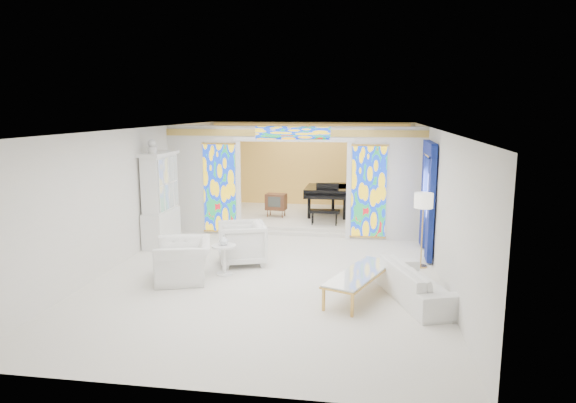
% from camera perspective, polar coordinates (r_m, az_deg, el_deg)
% --- Properties ---
extents(floor, '(12.00, 12.00, 0.00)m').
position_cam_1_polar(floor, '(12.27, -0.78, -6.07)').
color(floor, silver).
rests_on(floor, ground).
extents(ceiling, '(7.00, 12.00, 0.02)m').
position_cam_1_polar(ceiling, '(11.78, -0.81, 8.07)').
color(ceiling, white).
rests_on(ceiling, wall_back).
extents(wall_back, '(7.00, 0.02, 3.00)m').
position_cam_1_polar(wall_back, '(17.82, 2.43, 3.98)').
color(wall_back, silver).
rests_on(wall_back, floor).
extents(wall_front, '(7.00, 0.02, 3.00)m').
position_cam_1_polar(wall_front, '(6.25, -10.08, -8.09)').
color(wall_front, silver).
rests_on(wall_front, floor).
extents(wall_left, '(0.02, 12.00, 3.00)m').
position_cam_1_polar(wall_left, '(12.98, -16.22, 1.21)').
color(wall_left, silver).
rests_on(wall_left, floor).
extents(wall_right, '(0.02, 12.00, 3.00)m').
position_cam_1_polar(wall_right, '(11.87, 16.11, 0.40)').
color(wall_right, silver).
rests_on(wall_right, floor).
extents(partition_wall, '(7.00, 0.22, 3.00)m').
position_cam_1_polar(partition_wall, '(13.86, 0.58, 2.82)').
color(partition_wall, silver).
rests_on(partition_wall, floor).
extents(stained_glass_left, '(0.90, 0.04, 2.40)m').
position_cam_1_polar(stained_glass_left, '(14.24, -7.60, 1.49)').
color(stained_glass_left, gold).
rests_on(stained_glass_left, partition_wall).
extents(stained_glass_right, '(0.90, 0.04, 2.40)m').
position_cam_1_polar(stained_glass_right, '(13.67, 8.97, 1.09)').
color(stained_glass_right, gold).
rests_on(stained_glass_right, partition_wall).
extents(stained_glass_transom, '(2.00, 0.04, 0.34)m').
position_cam_1_polar(stained_glass_transom, '(13.65, 0.53, 7.62)').
color(stained_glass_transom, gold).
rests_on(stained_glass_transom, partition_wall).
extents(alcove_platform, '(6.80, 3.80, 0.18)m').
position_cam_1_polar(alcove_platform, '(16.18, 1.64, -1.72)').
color(alcove_platform, silver).
rests_on(alcove_platform, floor).
extents(gold_curtain_back, '(6.70, 0.10, 2.90)m').
position_cam_1_polar(gold_curtain_back, '(17.70, 2.38, 3.93)').
color(gold_curtain_back, gold).
rests_on(gold_curtain_back, wall_back).
extents(chandelier, '(0.48, 0.48, 0.30)m').
position_cam_1_polar(chandelier, '(15.73, 2.37, 6.98)').
color(chandelier, gold).
rests_on(chandelier, ceiling).
extents(blue_drapes, '(0.14, 1.85, 2.65)m').
position_cam_1_polar(blue_drapes, '(12.53, 15.28, 1.30)').
color(blue_drapes, navy).
rests_on(blue_drapes, wall_right).
extents(china_cabinet, '(0.56, 1.46, 2.72)m').
position_cam_1_polar(china_cabinet, '(13.45, -13.99, 0.19)').
color(china_cabinet, white).
rests_on(china_cabinet, floor).
extents(armchair_left, '(1.41, 1.52, 0.81)m').
position_cam_1_polar(armchair_left, '(10.73, -11.52, -6.43)').
color(armchair_left, white).
rests_on(armchair_left, floor).
extents(armchair_right, '(1.31, 1.29, 0.94)m').
position_cam_1_polar(armchair_right, '(11.62, -5.17, -4.63)').
color(armchair_right, white).
rests_on(armchair_right, floor).
extents(sofa, '(1.56, 2.38, 0.65)m').
position_cam_1_polar(sofa, '(9.77, 14.28, -8.74)').
color(sofa, white).
rests_on(sofa, floor).
extents(side_table, '(0.66, 0.66, 0.64)m').
position_cam_1_polar(side_table, '(10.91, -7.11, -5.95)').
color(side_table, white).
rests_on(side_table, floor).
extents(vase, '(0.26, 0.26, 0.21)m').
position_cam_1_polar(vase, '(10.82, -7.15, -4.29)').
color(vase, white).
rests_on(vase, side_table).
extents(coffee_table, '(1.38, 2.19, 0.47)m').
position_cam_1_polar(coffee_table, '(9.70, 8.04, -7.97)').
color(coffee_table, silver).
rests_on(coffee_table, floor).
extents(floor_lamp, '(0.50, 0.50, 1.66)m').
position_cam_1_polar(floor_lamp, '(11.50, 14.82, -0.29)').
color(floor_lamp, gold).
rests_on(floor_lamp, floor).
extents(grand_piano, '(1.71, 2.67, 1.07)m').
position_cam_1_polar(grand_piano, '(16.11, 5.04, 1.14)').
color(grand_piano, black).
rests_on(grand_piano, alcove_platform).
extents(tv_console, '(0.65, 0.47, 0.71)m').
position_cam_1_polar(tv_console, '(15.73, -1.33, -0.03)').
color(tv_console, brown).
rests_on(tv_console, alcove_platform).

